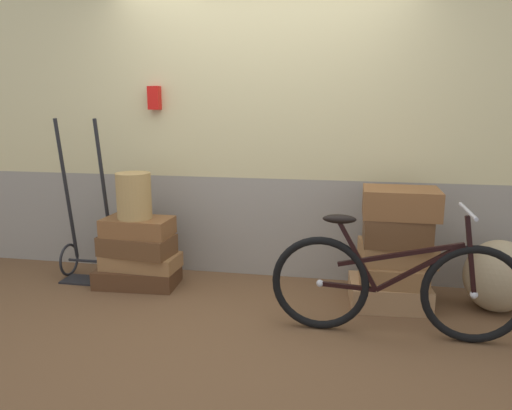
% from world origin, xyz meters
% --- Properties ---
extents(ground, '(9.74, 5.20, 0.06)m').
position_xyz_m(ground, '(0.00, 0.00, -0.03)').
color(ground, brown).
extents(station_building, '(7.74, 0.74, 2.87)m').
position_xyz_m(station_building, '(0.01, 0.85, 1.44)').
color(station_building, gray).
rests_on(station_building, ground).
extents(suitcase_0, '(0.70, 0.42, 0.15)m').
position_xyz_m(suitcase_0, '(-0.98, 0.31, 0.08)').
color(suitcase_0, '#4C2D19').
rests_on(suitcase_0, ground).
extents(suitcase_1, '(0.65, 0.34, 0.12)m').
position_xyz_m(suitcase_1, '(-0.95, 0.30, 0.22)').
color(suitcase_1, olive).
rests_on(suitcase_1, suitcase_0).
extents(suitcase_2, '(0.63, 0.38, 0.16)m').
position_xyz_m(suitcase_2, '(-0.97, 0.29, 0.36)').
color(suitcase_2, brown).
rests_on(suitcase_2, suitcase_1).
extents(suitcase_3, '(0.57, 0.35, 0.15)m').
position_xyz_m(suitcase_3, '(-0.96, 0.31, 0.52)').
color(suitcase_3, brown).
rests_on(suitcase_3, suitcase_2).
extents(suitcase_4, '(0.62, 0.50, 0.18)m').
position_xyz_m(suitcase_4, '(1.09, 0.29, 0.09)').
color(suitcase_4, '#9E754C').
rests_on(suitcase_4, ground).
extents(suitcase_5, '(0.50, 0.40, 0.15)m').
position_xyz_m(suitcase_5, '(1.11, 0.27, 0.26)').
color(suitcase_5, olive).
rests_on(suitcase_5, suitcase_4).
extents(suitcase_6, '(0.58, 0.46, 0.15)m').
position_xyz_m(suitcase_6, '(1.13, 0.32, 0.41)').
color(suitcase_6, olive).
rests_on(suitcase_6, suitcase_5).
extents(suitcase_7, '(0.49, 0.37, 0.21)m').
position_xyz_m(suitcase_7, '(1.12, 0.28, 0.59)').
color(suitcase_7, brown).
rests_on(suitcase_7, suitcase_6).
extents(suitcase_8, '(0.55, 0.41, 0.21)m').
position_xyz_m(suitcase_8, '(1.14, 0.30, 0.80)').
color(suitcase_8, brown).
rests_on(suitcase_8, suitcase_7).
extents(wicker_basket, '(0.28, 0.28, 0.38)m').
position_xyz_m(wicker_basket, '(-0.98, 0.30, 0.78)').
color(wicker_basket, '#A8844C').
rests_on(wicker_basket, suitcase_3).
extents(luggage_trolley, '(0.44, 0.37, 1.40)m').
position_xyz_m(luggage_trolley, '(-1.48, 0.40, 0.32)').
color(luggage_trolley, black).
rests_on(luggage_trolley, ground).
extents(burlap_sack, '(0.49, 0.42, 0.54)m').
position_xyz_m(burlap_sack, '(1.87, 0.32, 0.27)').
color(burlap_sack, '#9E8966').
rests_on(burlap_sack, ground).
extents(bicycle, '(1.63, 0.46, 0.88)m').
position_xyz_m(bicycle, '(1.07, -0.23, 0.35)').
color(bicycle, black).
rests_on(bicycle, ground).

